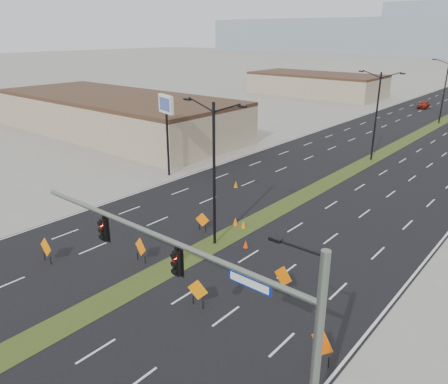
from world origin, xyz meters
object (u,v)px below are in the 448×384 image
Objects in this scene: cone_3 at (236,184)px; streetlight_0 at (214,171)px; car_left at (424,104)px; construction_sign_2 at (202,220)px; construction_sign_0 at (46,248)px; construction_sign_5 at (322,344)px; construction_sign_1 at (141,248)px; cone_1 at (235,222)px; cone_0 at (243,225)px; streetlight_2 at (444,90)px; pole_sign_west at (166,111)px; cone_2 at (246,244)px; signal_mast at (211,288)px; construction_sign_4 at (283,277)px; construction_sign_3 at (198,291)px; streetlight_1 at (376,114)px.

streetlight_0 is at bearing -58.86° from cone_3.
construction_sign_2 is at bearing -89.86° from car_left.
construction_sign_5 is at bearing 12.00° from construction_sign_0.
cone_1 is (1.22, 8.36, -0.68)m from construction_sign_1.
streetlight_0 is at bearing -43.66° from construction_sign_2.
construction_sign_0 is 2.90× the size of cone_0.
construction_sign_1 is at bearing -74.63° from cone_3.
streetlight_2 reaches higher than pole_sign_west.
cone_1 is (-0.79, -0.01, 0.03)m from cone_0.
streetlight_0 is 17.64× the size of cone_2.
cone_2 is at bearing -48.52° from cone_3.
signal_mast is 13.47m from cone_2.
cone_2 is (8.74, -69.30, -0.43)m from car_left.
construction_sign_2 reaches higher than car_left.
signal_mast is 29.44m from pole_sign_west.
construction_sign_4 is at bearing 28.52° from construction_sign_1.
cone_0 is at bearing -87.94° from car_left.
signal_mast is 3.88× the size of car_left.
streetlight_2 is 5.99× the size of construction_sign_3.
streetlight_0 is at bearing -90.17° from cone_0.
construction_sign_1 is 8.48m from cone_1.
construction_sign_1 is 2.63× the size of cone_3.
cone_1 is 15.66m from pole_sign_west.
cone_0 is 0.93× the size of cone_3.
construction_sign_2 is 9.72m from construction_sign_4.
construction_sign_2 is (4.52, 10.01, -0.19)m from construction_sign_0.
streetlight_1 and streetlight_2 have the same top height.
construction_sign_2 reaches higher than cone_2.
signal_mast is at bearing -77.31° from streetlight_1.
streetlight_1 is 37.84m from construction_sign_0.
signal_mast is 9.44× the size of construction_sign_1.
construction_sign_1 is at bearing -151.36° from construction_sign_4.
construction_sign_3 is (4.23, -34.27, -4.43)m from streetlight_1.
cone_2 is at bearing 23.71° from streetlight_0.
signal_mast reaches higher than cone_2.
pole_sign_west reaches higher than construction_sign_3.
streetlight_1 reaches higher than construction_sign_4.
streetlight_2 is at bearing 108.33° from construction_sign_4.
construction_sign_5 is at bearing -35.97° from cone_2.
pole_sign_west is at bearing 142.19° from construction_sign_1.
construction_sign_4 reaches higher than cone_0.
streetlight_2 is at bearing 86.58° from construction_sign_0.
construction_sign_3 is at bearing -62.45° from cone_1.
car_left is 77.25m from construction_sign_3.
construction_sign_4 is at bearing 42.73° from construction_sign_3.
streetlight_1 reaches higher than pole_sign_west.
cone_3 is at bearing 109.97° from construction_sign_3.
pole_sign_west is at bearing 147.78° from streetlight_0.
construction_sign_2 is 2.25× the size of cone_3.
streetlight_0 is 11.99m from construction_sign_0.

